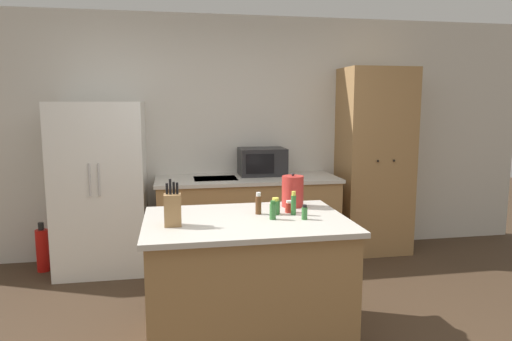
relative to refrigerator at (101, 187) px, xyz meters
name	(u,v)px	position (x,y,z in m)	size (l,w,h in m)	color
wall_back	(224,137)	(1.28, 0.37, 0.46)	(7.20, 0.06, 2.60)	beige
refrigerator	(101,187)	(0.00, 0.00, 0.00)	(0.86, 0.70, 1.68)	white
back_counter	(247,219)	(1.47, 0.00, -0.39)	(1.90, 0.71, 0.90)	#9E7547
pantry_cabinet	(374,161)	(2.92, 0.07, 0.18)	(0.75, 0.56, 2.05)	#9E7547
kitchen_island	(246,281)	(1.19, -1.67, -0.39)	(1.37, 0.96, 0.89)	#9E7547
microwave	(262,162)	(1.66, 0.14, 0.20)	(0.49, 0.37, 0.29)	#232326
knife_block	(173,209)	(0.70, -1.77, 0.16)	(0.11, 0.09, 0.30)	#9E7547
spice_bottle_tall_dark	(276,207)	(1.41, -1.58, 0.10)	(0.06, 0.06, 0.12)	#337033
spice_bottle_short_red	(289,207)	(1.52, -1.55, 0.09)	(0.06, 0.06, 0.09)	#B2281E
spice_bottle_amber_oil	(273,211)	(1.36, -1.72, 0.11)	(0.04, 0.04, 0.13)	#337033
spice_bottle_green_herb	(294,204)	(1.53, -1.62, 0.13)	(0.04, 0.04, 0.17)	#337033
spice_bottle_pale_salt	(305,213)	(1.57, -1.76, 0.10)	(0.04, 0.04, 0.10)	#337033
spice_bottle_orange_cap	(258,204)	(1.29, -1.56, 0.12)	(0.04, 0.04, 0.16)	#563319
kettle	(293,191)	(1.59, -1.37, 0.17)	(0.16, 0.16, 0.26)	#B72D28
fire_extinguisher	(43,250)	(-0.59, 0.05, -0.62)	(0.12, 0.12, 0.50)	red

